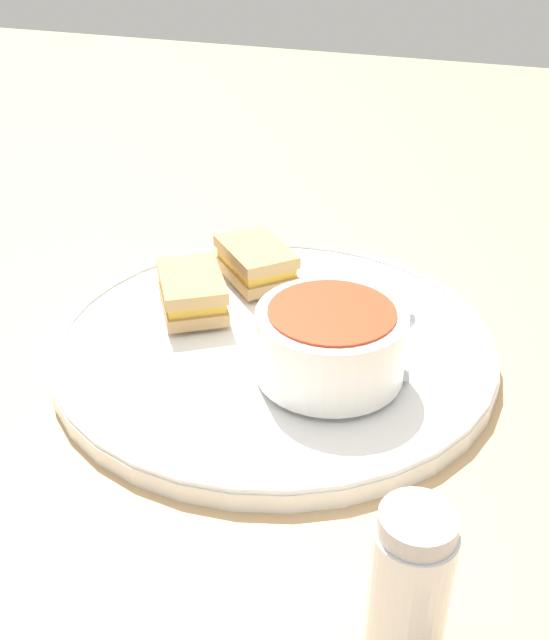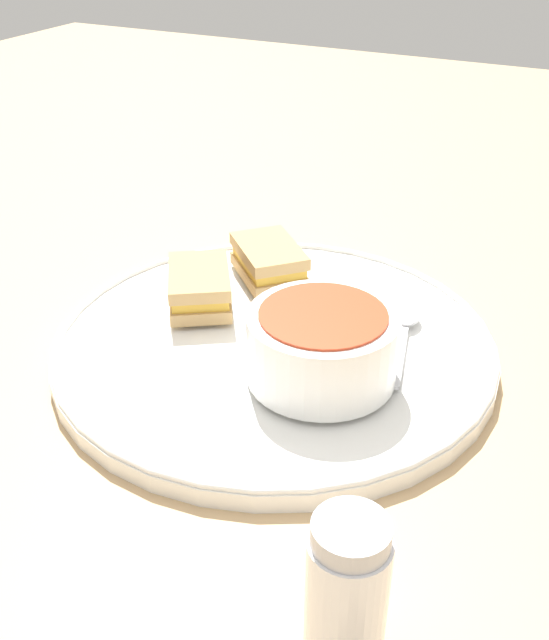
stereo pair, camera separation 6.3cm
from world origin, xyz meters
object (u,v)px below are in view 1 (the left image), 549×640
soup_bowl (331,342)px  spoon (401,314)px  salt_shaker (410,582)px  sandwich_half_near (256,261)px  sandwich_half_far (192,291)px

soup_bowl → spoon: bearing=160.6°
salt_shaker → sandwich_half_near: bearing=-147.5°
sandwich_half_far → salt_shaker: salt_shaker is taller
sandwich_half_near → sandwich_half_far: 0.08m
sandwich_half_near → salt_shaker: (0.33, 0.21, 0.01)m
soup_bowl → sandwich_half_near: bearing=-139.6°
soup_bowl → sandwich_half_far: soup_bowl is taller
sandwich_half_far → salt_shaker: size_ratio=1.05×
spoon → sandwich_half_near: 0.15m
sandwich_half_near → sandwich_half_far: same height
soup_bowl → sandwich_half_far: (-0.06, -0.14, -0.01)m
soup_bowl → salt_shaker: (0.20, 0.10, -0.00)m
soup_bowl → salt_shaker: bearing=26.5°
spoon → salt_shaker: size_ratio=1.32×
soup_bowl → sandwich_half_near: (-0.13, -0.11, -0.01)m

